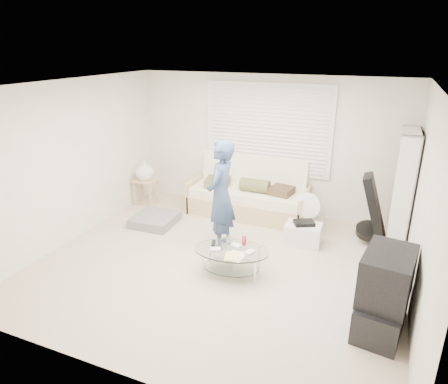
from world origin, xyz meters
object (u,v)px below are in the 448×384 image
at_px(futon_sofa, 248,196).
at_px(coffee_table, 232,254).
at_px(bookshelf, 402,188).
at_px(tv_unit, 384,293).

relative_size(futon_sofa, coffee_table, 1.95).
relative_size(futon_sofa, bookshelf, 1.20).
bearing_deg(coffee_table, futon_sofa, 103.23).
bearing_deg(bookshelf, coffee_table, -136.51).
bearing_deg(tv_unit, coffee_table, 168.27).
bearing_deg(coffee_table, tv_unit, -11.73).
height_order(futon_sofa, coffee_table, futon_sofa).
height_order(futon_sofa, tv_unit, futon_sofa).
bearing_deg(bookshelf, tv_unit, -93.06).
xyz_separation_m(bookshelf, tv_unit, (-0.13, -2.35, -0.44)).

